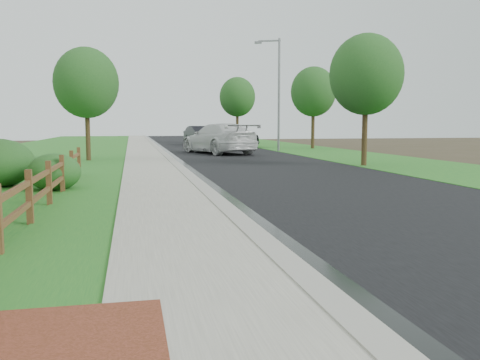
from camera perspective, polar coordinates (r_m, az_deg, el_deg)
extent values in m
plane|color=#38321F|center=(5.70, 5.79, -13.89)|extent=(120.00, 120.00, 0.00)
cube|color=black|center=(40.62, -3.23, 3.53)|extent=(8.00, 90.00, 0.02)
cube|color=#9C998E|center=(40.19, -9.16, 3.50)|extent=(0.40, 90.00, 0.12)
cube|color=black|center=(40.21, -8.66, 3.46)|extent=(0.50, 90.00, 0.00)
cube|color=gray|center=(40.14, -11.02, 3.45)|extent=(2.20, 90.00, 0.10)
cube|color=#1C6222|center=(40.15, -13.74, 3.36)|extent=(1.60, 90.00, 0.06)
cube|color=#1C6222|center=(40.63, -21.09, 3.14)|extent=(9.00, 90.00, 0.04)
cube|color=#1C6222|center=(42.24, 6.08, 3.63)|extent=(6.00, 90.00, 0.04)
cube|color=#512C1B|center=(10.57, -22.56, -1.88)|extent=(0.12, 0.12, 1.10)
cube|color=#512C1B|center=(12.91, -20.65, -0.40)|extent=(0.12, 0.12, 1.10)
cube|color=#512C1B|center=(15.28, -19.33, 0.63)|extent=(0.12, 0.12, 1.10)
cube|color=#512C1B|center=(17.65, -18.37, 1.38)|extent=(0.12, 0.12, 1.10)
cube|color=#512C1B|center=(20.03, -17.63, 1.95)|extent=(0.12, 0.12, 1.10)
cube|color=#512C1B|center=(9.42, -23.85, -3.50)|extent=(0.08, 2.35, 0.10)
cube|color=#512C1B|center=(9.36, -23.96, -1.09)|extent=(0.08, 2.35, 0.10)
cube|color=#512C1B|center=(11.75, -21.49, -1.55)|extent=(0.08, 2.35, 0.10)
cube|color=#512C1B|center=(11.70, -21.57, 0.39)|extent=(0.08, 2.35, 0.10)
cube|color=#512C1B|center=(14.11, -19.92, -0.24)|extent=(0.08, 2.35, 0.10)
cube|color=#512C1B|center=(14.07, -19.98, 1.37)|extent=(0.08, 2.35, 0.10)
cube|color=#512C1B|center=(16.47, -18.80, 0.69)|extent=(0.08, 2.35, 0.10)
cube|color=#512C1B|center=(16.44, -18.85, 2.07)|extent=(0.08, 2.35, 0.10)
cube|color=#512C1B|center=(18.85, -17.97, 1.38)|extent=(0.08, 2.35, 0.10)
cube|color=#512C1B|center=(18.82, -18.01, 2.60)|extent=(0.08, 2.35, 0.10)
imported|color=silver|center=(33.76, -2.42, 4.68)|extent=(4.75, 7.35, 1.98)
imported|color=black|center=(42.88, -0.17, 4.73)|extent=(2.98, 4.84, 1.54)
imported|color=black|center=(47.49, -4.39, 5.01)|extent=(2.87, 5.65, 1.78)
cylinder|color=gray|center=(36.67, 4.39, 9.45)|extent=(0.16, 0.16, 7.98)
cube|color=gray|center=(37.16, 3.31, 15.33)|extent=(1.52, 0.71, 0.11)
cube|color=gray|center=(37.25, 2.05, 15.17)|extent=(0.53, 0.37, 0.16)
ellipsoid|color=#19471A|center=(15.94, -20.12, 0.84)|extent=(2.04, 2.04, 1.11)
cylinder|color=#372216|center=(28.22, -16.74, 5.71)|extent=(0.25, 0.25, 3.61)
ellipsoid|color=#19471A|center=(28.30, -16.89, 10.41)|extent=(3.37, 3.37, 3.71)
cylinder|color=#372216|center=(24.44, 13.83, 5.86)|extent=(0.25, 0.25, 3.71)
ellipsoid|color=#19471A|center=(24.55, 13.98, 11.43)|extent=(3.39, 3.39, 3.73)
cylinder|color=#372216|center=(40.94, 8.19, 6.25)|extent=(0.27, 0.27, 3.95)
ellipsoid|color=#19471A|center=(41.02, 8.25, 9.79)|extent=(3.57, 3.57, 3.93)
cylinder|color=#372216|center=(52.12, -0.30, 6.41)|extent=(0.28, 0.28, 4.12)
ellipsoid|color=#19471A|center=(52.19, -0.30, 9.32)|extent=(3.64, 3.64, 4.00)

